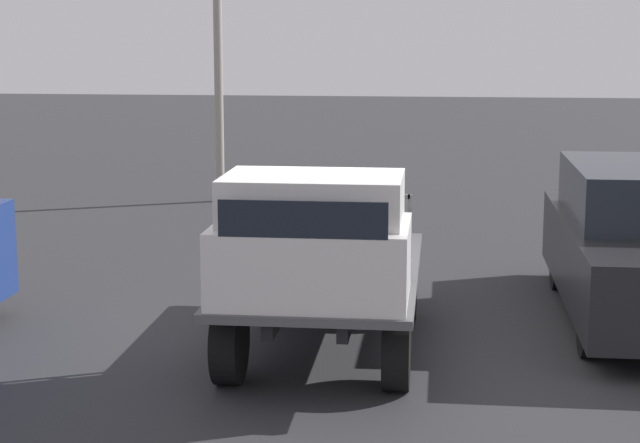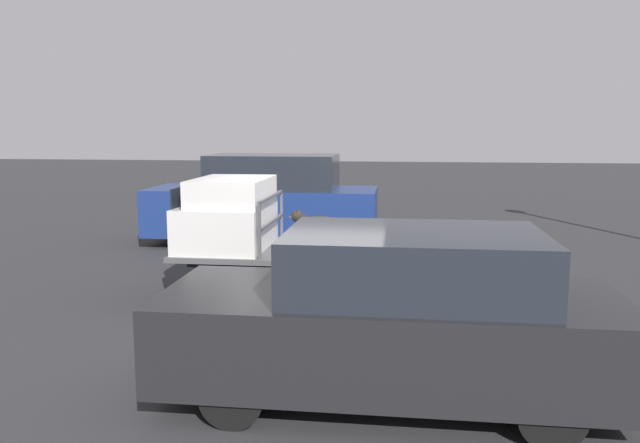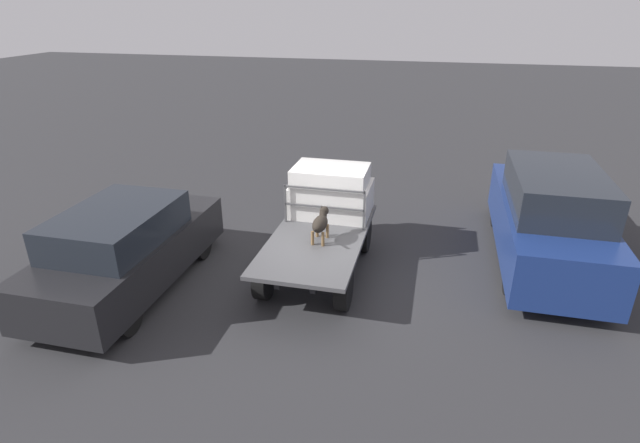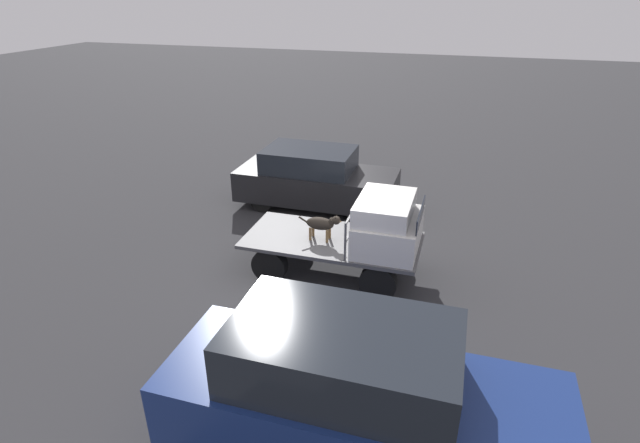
# 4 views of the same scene
# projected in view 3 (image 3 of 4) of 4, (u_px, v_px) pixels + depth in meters

# --- Properties ---
(ground_plane) EXTENTS (80.00, 80.00, 0.00)m
(ground_plane) POSITION_uv_depth(u_px,v_px,m) (318.00, 271.00, 10.43)
(ground_plane) COLOR #2D2D30
(flatbed_truck) EXTENTS (3.84, 1.84, 0.84)m
(flatbed_truck) POSITION_uv_depth(u_px,v_px,m) (318.00, 246.00, 10.19)
(flatbed_truck) COLOR black
(flatbed_truck) RESTS_ON ground
(truck_cab) EXTENTS (1.30, 1.72, 1.10)m
(truck_cab) POSITION_uv_depth(u_px,v_px,m) (331.00, 191.00, 10.94)
(truck_cab) COLOR silver
(truck_cab) RESTS_ON flatbed_truck
(truck_headboard) EXTENTS (0.04, 1.72, 0.84)m
(truck_headboard) POSITION_uv_depth(u_px,v_px,m) (324.00, 201.00, 10.31)
(truck_headboard) COLOR #4C4C4F
(truck_headboard) RESTS_ON flatbed_truck
(dog) EXTENTS (0.98, 0.28, 0.63)m
(dog) POSITION_uv_depth(u_px,v_px,m) (321.00, 222.00, 9.75)
(dog) COLOR brown
(dog) RESTS_ON flatbed_truck
(parked_sedan) EXTENTS (4.52, 1.86, 1.72)m
(parked_sedan) POSITION_uv_depth(u_px,v_px,m) (127.00, 248.00, 9.52)
(parked_sedan) COLOR black
(parked_sedan) RESTS_ON ground
(parked_pickup_far) EXTENTS (5.24, 1.90, 2.10)m
(parked_pickup_far) POSITION_uv_depth(u_px,v_px,m) (548.00, 218.00, 10.46)
(parked_pickup_far) COLOR black
(parked_pickup_far) RESTS_ON ground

